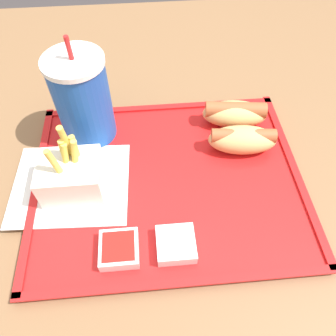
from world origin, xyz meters
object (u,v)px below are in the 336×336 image
Objects in this scene: fries_carton at (72,175)px; sauce_cup_ketchup at (119,249)px; soda_cup at (83,99)px; sauce_cup_mayo at (176,244)px; hot_dog_near at (242,139)px; hot_dog_far at (235,113)px.

fries_carton is 2.26× the size of sauce_cup_ketchup.
fries_carton is at bearing -98.81° from soda_cup.
sauce_cup_ketchup is at bearing -77.67° from soda_cup.
sauce_cup_mayo is at bearing -60.96° from soda_cup.
hot_dog_near reaches higher than sauce_cup_ketchup.
soda_cup is 1.58× the size of hot_dog_near.
sauce_cup_mayo and sauce_cup_ketchup have the same top height.
soda_cup reaches higher than sauce_cup_mayo.
fries_carton is (-0.02, -0.12, -0.04)m from soda_cup.
sauce_cup_mayo is at bearing -119.19° from hot_dog_far.
hot_dog_near is 2.24× the size of sauce_cup_ketchup.
sauce_cup_mayo is at bearing 0.22° from sauce_cup_ketchup.
hot_dog_near is 0.99× the size of fries_carton.
hot_dog_far is at bearing 60.81° from sauce_cup_mayo.
fries_carton is 0.18m from sauce_cup_mayo.
fries_carton reaches higher than hot_dog_far.
fries_carton is at bearing 121.23° from sauce_cup_ketchup.
sauce_cup_ketchup is (0.05, -0.23, -0.06)m from soda_cup.
soda_cup reaches higher than sauce_cup_ketchup.
soda_cup is at bearing 102.33° from sauce_cup_ketchup.
soda_cup is 0.27m from sauce_cup_mayo.
hot_dog_near is 0.26m from sauce_cup_ketchup.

